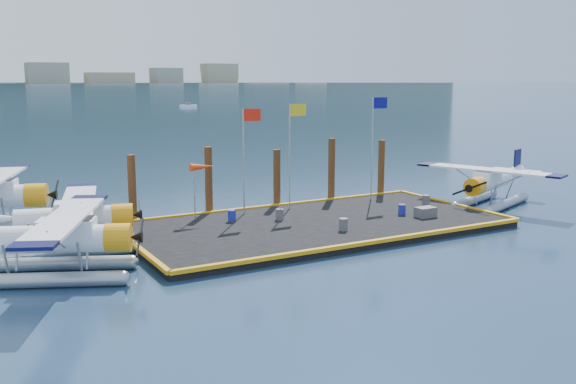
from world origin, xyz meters
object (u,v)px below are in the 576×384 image
seaplane_d (490,184)px  seaplane_a (57,243)px  piling_0 (132,191)px  drum_0 (232,216)px  flagpole_blue (375,133)px  piling_2 (277,180)px  drum_4 (426,200)px  flagpole_red (247,144)px  drum_2 (402,209)px  drum_5 (280,214)px  drum_1 (343,224)px  seaplane_b (71,222)px  piling_3 (331,172)px  crate (425,212)px  piling_1 (209,183)px  flagpole_yellow (293,140)px  piling_4 (381,170)px  windsock (202,168)px

seaplane_d → seaplane_a: bearing=73.2°
piling_0 → seaplane_a: bearing=-124.3°
drum_0 → flagpole_blue: flagpole_blue is taller
drum_0 → piling_2: bearing=34.4°
drum_4 → flagpole_red: size_ratio=0.11×
drum_0 → drum_2: size_ratio=1.03×
seaplane_d → drum_5: 14.46m
drum_0 → drum_1: (4.10, -4.74, 0.01)m
seaplane_b → drum_1: seaplane_b is taller
piling_3 → drum_2: bearing=-82.9°
seaplane_d → piling_2: (-12.38, 5.56, 0.47)m
drum_1 → crate: (5.85, 0.43, -0.04)m
piling_3 → seaplane_a: bearing=-157.1°
flagpole_blue → piling_1: bearing=171.5°
seaplane_a → flagpole_yellow: size_ratio=1.52×
piling_4 → seaplane_d: bearing=-51.7°
crate → flagpole_yellow: size_ratio=0.18×
seaplane_d → drum_4: size_ratio=14.35×
crate → drum_4: bearing=48.3°
drum_2 → piling_4: piling_4 is taller
drum_2 → crate: size_ratio=0.54×
drum_2 → piling_0: (-13.78, 6.21, 1.30)m
piling_1 → drum_4: bearing=-21.3°
piling_0 → piling_1: 4.50m
seaplane_a → drum_4: bearing=121.7°
drum_1 → flagpole_blue: size_ratio=0.10×
windsock → piling_2: 5.90m
seaplane_d → drum_0: size_ratio=14.80×
flagpole_red → flagpole_blue: bearing=-0.0°
flagpole_blue → piling_2: flagpole_blue is taller
flagpole_red → piling_2: flagpole_red is taller
seaplane_d → crate: bearing=83.2°
crate → windsock: size_ratio=0.35×
windsock → piling_0: piling_0 is taller
seaplane_a → windsock: 10.81m
flagpole_red → piling_2: size_ratio=1.58×
drum_2 → flagpole_yellow: size_ratio=0.10×
drum_0 → flagpole_yellow: (4.62, 1.43, 3.81)m
drum_1 → piling_1: piling_1 is taller
flagpole_yellow → piling_3: bearing=22.8°
drum_4 → windsock: bearing=166.5°
seaplane_b → drum_2: bearing=95.8°
crate → piling_0: size_ratio=0.28×
seaplane_a → piling_2: (14.27, 7.72, 0.39)m
seaplane_d → piling_3: piling_3 is taller
drum_1 → piling_1: size_ratio=0.15×
piling_3 → drum_4: bearing=-51.5°
drum_5 → piling_3: (5.98, 4.00, 1.45)m
seaplane_a → piling_1: (9.77, 7.72, 0.59)m
seaplane_b → windsock: (7.45, 2.08, 1.78)m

